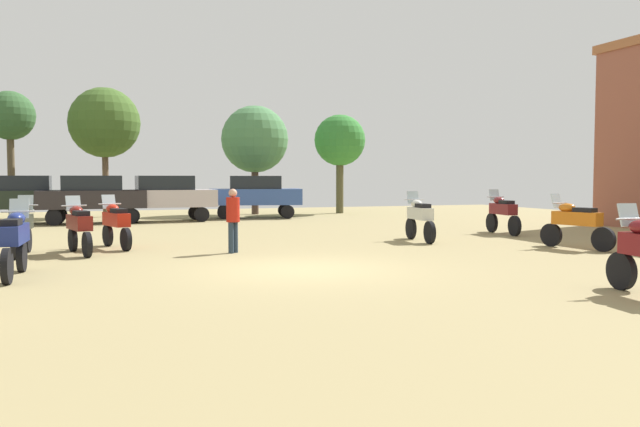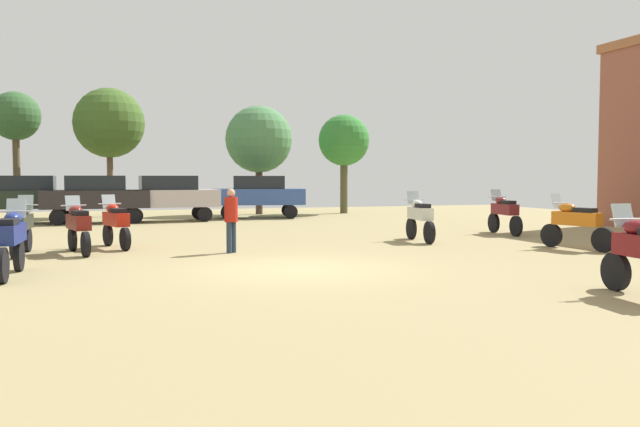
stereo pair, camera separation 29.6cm
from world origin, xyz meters
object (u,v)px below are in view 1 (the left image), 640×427
object	(u,v)px
car_5	(165,195)
tree_4	(340,141)
person_2	(233,216)
tree_5	(10,118)
motorcycle_3	(22,226)
motorcycle_6	(14,239)
tree_2	(255,140)
motorcycle_11	(503,212)
motorcycle_2	(79,226)
tree_7	(105,123)
motorcycle_1	(420,217)
car_1	(20,196)
car_4	(255,193)
motorcycle_5	(116,222)
motorcycle_9	(576,222)
car_2	(91,196)

from	to	relation	value
car_5	tree_4	xyz separation A→B (m)	(9.58, 3.50, 2.70)
person_2	tree_5	bearing A→B (deg)	-108.19
motorcycle_3	car_5	xyz separation A→B (m)	(4.60, 11.24, 0.45)
motorcycle_6	tree_5	size ratio (longest dim) A/B	0.38
tree_2	tree_4	bearing A→B (deg)	-6.79
motorcycle_11	tree_4	size ratio (longest dim) A/B	0.42
motorcycle_2	tree_7	size ratio (longest dim) A/B	0.34
motorcycle_11	tree_2	xyz separation A→B (m)	(-5.11, 14.21, 3.16)
motorcycle_3	motorcycle_1	bearing A→B (deg)	3.90
tree_4	car_1	bearing A→B (deg)	-169.47
motorcycle_6	car_4	world-z (taller)	car_4
car_1	tree_7	distance (m)	6.08
motorcycle_3	tree_4	distance (m)	20.69
motorcycle_5	tree_2	size ratio (longest dim) A/B	0.36
motorcycle_2	motorcycle_9	world-z (taller)	motorcycle_9
car_2	tree_7	world-z (taller)	tree_7
car_4	person_2	world-z (taller)	car_4
motorcycle_5	car_4	bearing A→B (deg)	42.91
tree_7	motorcycle_6	bearing A→B (deg)	-95.92
motorcycle_9	motorcycle_6	bearing A→B (deg)	166.80
motorcycle_3	motorcycle_5	world-z (taller)	motorcycle_3
motorcycle_6	car_1	size ratio (longest dim) A/B	0.52
motorcycle_1	motorcycle_11	xyz separation A→B (m)	(3.82, 1.20, 0.01)
car_2	car_5	xyz separation A→B (m)	(3.02, 0.19, 0.00)
motorcycle_1	tree_7	xyz separation A→B (m)	(-8.68, 15.69, 3.83)
motorcycle_2	car_5	world-z (taller)	car_5
tree_5	tree_4	bearing A→B (deg)	-3.02
motorcycle_3	motorcycle_2	bearing A→B (deg)	-2.62
person_2	car_2	bearing A→B (deg)	-115.02
person_2	tree_4	world-z (taller)	tree_4
motorcycle_2	car_2	bearing A→B (deg)	74.80
car_2	car_4	world-z (taller)	same
motorcycle_1	person_2	size ratio (longest dim) A/B	1.31
motorcycle_3	tree_7	size ratio (longest dim) A/B	0.34
tree_5	motorcycle_3	bearing A→B (deg)	-82.99
motorcycle_3	person_2	distance (m)	5.15
motorcycle_6	car_2	xyz separation A→B (m)	(1.35, 14.77, 0.43)
car_1	car_5	bearing A→B (deg)	-95.73
car_5	motorcycle_9	bearing A→B (deg)	-149.71
car_4	tree_5	world-z (taller)	tree_5
motorcycle_1	car_1	xyz separation A→B (m)	(-12.13, 12.00, 0.44)
motorcycle_5	car_2	xyz separation A→B (m)	(-0.64, 10.14, 0.46)
motorcycle_11	car_2	bearing A→B (deg)	150.00
motorcycle_9	tree_5	distance (m)	24.99
car_2	motorcycle_3	bearing A→B (deg)	169.66
car_2	tree_2	distance (m)	9.49
motorcycle_2	car_5	xyz separation A→B (m)	(3.28, 11.41, 0.46)
motorcycle_5	car_1	xyz separation A→B (m)	(-3.44, 10.96, 0.46)
car_2	person_2	distance (m)	12.72
motorcycle_1	tree_7	distance (m)	18.34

